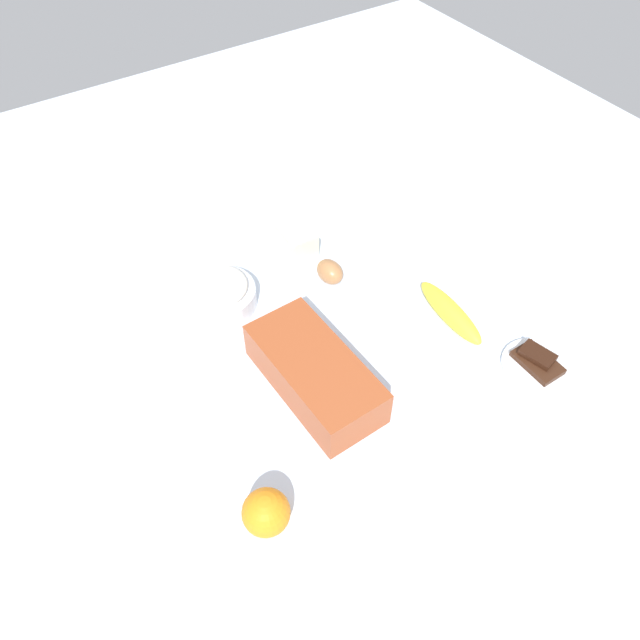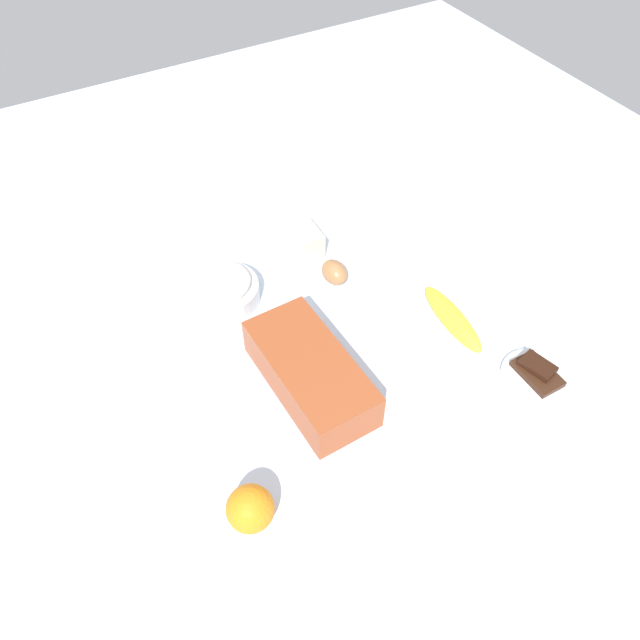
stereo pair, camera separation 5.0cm
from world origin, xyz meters
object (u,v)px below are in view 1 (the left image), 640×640
object	(u,v)px
banana	(450,312)
chocolate_plate	(537,364)
orange_fruit	(266,512)
flour_bowl	(219,293)
egg_near_butter	(330,272)
loaf_pan	(315,373)
butter_block	(296,241)

from	to	relation	value
banana	chocolate_plate	size ratio (longest dim) A/B	1.46
banana	orange_fruit	xyz separation A→B (m)	(-0.17, 0.52, 0.02)
flour_bowl	egg_near_butter	bearing A→B (deg)	-105.27
banana	egg_near_butter	world-z (taller)	egg_near_butter
orange_fruit	chocolate_plate	bearing A→B (deg)	-91.33
loaf_pan	orange_fruit	distance (m)	0.27
chocolate_plate	flour_bowl	bearing A→B (deg)	42.01
orange_fruit	butter_block	distance (m)	0.63
flour_bowl	orange_fruit	bearing A→B (deg)	161.43
loaf_pan	chocolate_plate	xyz separation A→B (m)	(-0.19, -0.37, -0.03)
loaf_pan	chocolate_plate	bearing A→B (deg)	-118.92
butter_block	banana	bearing A→B (deg)	-156.16
banana	butter_block	world-z (taller)	butter_block
egg_near_butter	banana	bearing A→B (deg)	-148.15
egg_near_butter	chocolate_plate	xyz separation A→B (m)	(-0.41, -0.20, -0.01)
flour_bowl	egg_near_butter	world-z (taller)	flour_bowl
flour_bowl	orange_fruit	xyz separation A→B (m)	(-0.46, 0.15, 0.00)
orange_fruit	loaf_pan	bearing A→B (deg)	-48.74
orange_fruit	chocolate_plate	xyz separation A→B (m)	(-0.01, -0.58, -0.03)
orange_fruit	butter_block	bearing A→B (deg)	-35.86
loaf_pan	banana	world-z (taller)	loaf_pan
flour_bowl	chocolate_plate	bearing A→B (deg)	-137.99
loaf_pan	butter_block	distance (m)	0.37
banana	loaf_pan	bearing A→B (deg)	88.38
orange_fruit	banana	bearing A→B (deg)	-71.97
loaf_pan	banana	bearing A→B (deg)	-93.32
banana	butter_block	bearing A→B (deg)	23.84
orange_fruit	flour_bowl	bearing A→B (deg)	-18.57
banana	chocolate_plate	xyz separation A→B (m)	(-0.18, -0.06, -0.01)
butter_block	chocolate_plate	bearing A→B (deg)	-158.49
egg_near_butter	chocolate_plate	distance (m)	0.45
orange_fruit	chocolate_plate	distance (m)	0.58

